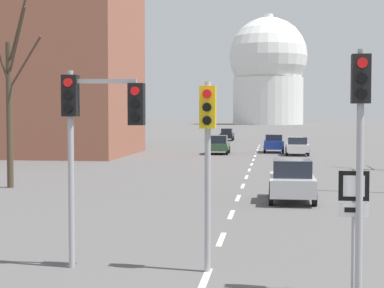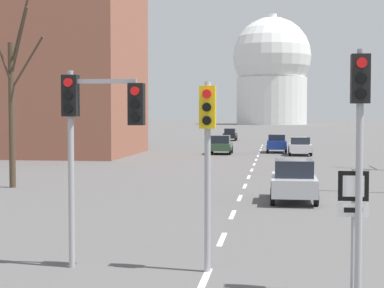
{
  "view_description": "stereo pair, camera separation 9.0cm",
  "coord_description": "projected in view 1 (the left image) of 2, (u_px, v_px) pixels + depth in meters",
  "views": [
    {
      "loc": [
        1.44,
        -8.91,
        3.62
      ],
      "look_at": [
        -0.43,
        6.0,
        2.9
      ],
      "focal_mm": 60.0,
      "sensor_mm": 36.0,
      "label": 1
    },
    {
      "loc": [
        1.52,
        -8.9,
        3.62
      ],
      "look_at": [
        -0.43,
        6.0,
        2.9
      ],
      "focal_mm": 60.0,
      "sensor_mm": 36.0,
      "label": 2
    }
  ],
  "objects": [
    {
      "name": "route_sign_post",
      "position": [
        354.0,
        208.0,
        12.79
      ],
      "size": [
        0.6,
        0.08,
        2.52
      ],
      "color": "#9E9EA3",
      "rests_on": "ground_plane"
    },
    {
      "name": "sedan_far_right",
      "position": [
        297.0,
        146.0,
        54.92
      ],
      "size": [
        1.94,
        3.92,
        1.56
      ],
      "color": "silver",
      "rests_on": "ground_plane"
    },
    {
      "name": "lane_stripe_2",
      "position": [
        231.0,
        215.0,
        22.85
      ],
      "size": [
        0.16,
        2.0,
        0.01
      ],
      "primitive_type": "cube",
      "color": "silver",
      "rests_on": "ground_plane"
    },
    {
      "name": "lane_stripe_3",
      "position": [
        238.0,
        198.0,
        27.31
      ],
      "size": [
        0.16,
        2.0,
        0.01
      ],
      "primitive_type": "cube",
      "color": "silver",
      "rests_on": "ground_plane"
    },
    {
      "name": "lane_stripe_8",
      "position": [
        253.0,
        160.0,
        49.61
      ],
      "size": [
        0.16,
        2.0,
        0.01
      ],
      "primitive_type": "cube",
      "color": "silver",
      "rests_on": "ground_plane"
    },
    {
      "name": "lane_stripe_0",
      "position": [
        205.0,
        280.0,
        13.93
      ],
      "size": [
        0.16,
        2.0,
        0.01
      ],
      "primitive_type": "cube",
      "color": "silver",
      "rests_on": "ground_plane"
    },
    {
      "name": "lane_stripe_7",
      "position": [
        252.0,
        164.0,
        45.15
      ],
      "size": [
        0.16,
        2.0,
        0.01
      ],
      "primitive_type": "cube",
      "color": "silver",
      "rests_on": "ground_plane"
    },
    {
      "name": "lane_stripe_5",
      "position": [
        246.0,
        177.0,
        36.23
      ],
      "size": [
        0.16,
        2.0,
        0.01
      ],
      "primitive_type": "cube",
      "color": "silver",
      "rests_on": "ground_plane"
    },
    {
      "name": "lane_stripe_4",
      "position": [
        243.0,
        186.0,
        31.77
      ],
      "size": [
        0.16,
        2.0,
        0.01
      ],
      "primitive_type": "cube",
      "color": "silver",
      "rests_on": "ground_plane"
    },
    {
      "name": "lane_stripe_9",
      "position": [
        255.0,
        156.0,
        54.07
      ],
      "size": [
        0.16,
        2.0,
        0.01
      ],
      "primitive_type": "cube",
      "color": "silver",
      "rests_on": "ground_plane"
    },
    {
      "name": "capitol_dome",
      "position": [
        268.0,
        71.0,
        203.37
      ],
      "size": [
        24.68,
        24.68,
        34.86
      ],
      "color": "silver",
      "rests_on": "ground_plane"
    },
    {
      "name": "sedan_far_left",
      "position": [
        218.0,
        145.0,
        56.55
      ],
      "size": [
        1.96,
        3.85,
        1.65
      ],
      "color": "#2D4C33",
      "rests_on": "ground_plane"
    },
    {
      "name": "traffic_signal_centre_tall",
      "position": [
        208.0,
        139.0,
        14.49
      ],
      "size": [
        0.36,
        0.34,
        4.33
      ],
      "color": "#9E9EA3",
      "rests_on": "ground_plane"
    },
    {
      "name": "traffic_signal_near_right",
      "position": [
        360.0,
        124.0,
        12.55
      ],
      "size": [
        0.36,
        0.34,
        4.87
      ],
      "color": "#9E9EA3",
      "rests_on": "ground_plane"
    },
    {
      "name": "lane_stripe_13",
      "position": [
        259.0,
        145.0,
        71.91
      ],
      "size": [
        0.16,
        2.0,
        0.01
      ],
      "primitive_type": "cube",
      "color": "silver",
      "rests_on": "ground_plane"
    },
    {
      "name": "sedan_near_left",
      "position": [
        292.0,
        180.0,
        26.21
      ],
      "size": [
        1.86,
        4.01,
        1.73
      ],
      "color": "#B7B7BC",
      "rests_on": "ground_plane"
    },
    {
      "name": "lane_stripe_10",
      "position": [
        256.0,
        153.0,
        58.53
      ],
      "size": [
        0.16,
        2.0,
        0.01
      ],
      "primitive_type": "cube",
      "color": "silver",
      "rests_on": "ground_plane"
    },
    {
      "name": "sedan_near_right",
      "position": [
        274.0,
        143.0,
        58.7
      ],
      "size": [
        1.83,
        3.98,
        1.67
      ],
      "color": "navy",
      "rests_on": "ground_plane"
    },
    {
      "name": "bare_tree_left_near",
      "position": [
        10.0,
        103.0,
        30.85
      ],
      "size": [
        2.26,
        1.69,
        9.08
      ],
      "color": "#473828",
      "rests_on": "ground_plane"
    },
    {
      "name": "traffic_signal_near_left",
      "position": [
        94.0,
        119.0,
        14.8
      ],
      "size": [
        1.92,
        0.34,
        4.6
      ],
      "color": "#9E9EA3",
      "rests_on": "ground_plane"
    },
    {
      "name": "lane_stripe_1",
      "position": [
        221.0,
        239.0,
        18.39
      ],
      "size": [
        0.16,
        2.0,
        0.01
      ],
      "primitive_type": "cube",
      "color": "silver",
      "rests_on": "ground_plane"
    },
    {
      "name": "lane_stripe_11",
      "position": [
        257.0,
        150.0,
        62.99
      ],
      "size": [
        0.16,
        2.0,
        0.01
      ],
      "primitive_type": "cube",
      "color": "silver",
      "rests_on": "ground_plane"
    },
    {
      "name": "lane_stripe_12",
      "position": [
        258.0,
        147.0,
        67.45
      ],
      "size": [
        0.16,
        2.0,
        0.01
      ],
      "primitive_type": "cube",
      "color": "silver",
      "rests_on": "ground_plane"
    },
    {
      "name": "apartment_block_left",
      "position": [
        27.0,
        43.0,
        55.67
      ],
      "size": [
        18.0,
        14.0,
        19.44
      ],
      "primitive_type": "cube",
      "color": "#935642",
      "rests_on": "ground_plane"
    },
    {
      "name": "lane_stripe_6",
      "position": [
        249.0,
        170.0,
        40.69
      ],
      "size": [
        0.16,
        2.0,
        0.01
      ],
      "primitive_type": "cube",
      "color": "silver",
      "rests_on": "ground_plane"
    },
    {
      "name": "sedan_mid_centre",
      "position": [
        227.0,
        134.0,
        84.06
      ],
      "size": [
        1.71,
        4.13,
        1.6
      ],
      "color": "black",
      "rests_on": "ground_plane"
    }
  ]
}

